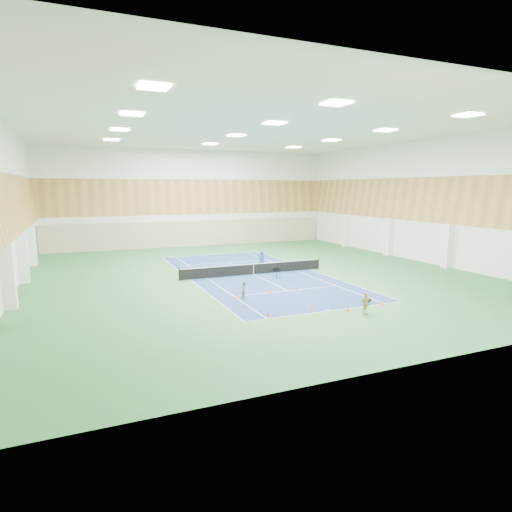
# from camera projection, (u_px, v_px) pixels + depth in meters

# --- Properties ---
(ground) EXTENTS (40.00, 40.00, 0.00)m
(ground) POSITION_uv_depth(u_px,v_px,m) (254.00, 274.00, 36.45)
(ground) COLOR #2E6D3A
(ground) RESTS_ON ground
(room_shell) EXTENTS (36.00, 40.00, 12.00)m
(room_shell) POSITION_uv_depth(u_px,v_px,m) (253.00, 204.00, 35.50)
(room_shell) COLOR white
(room_shell) RESTS_ON ground
(wood_cladding) EXTENTS (36.00, 40.00, 8.00)m
(wood_cladding) POSITION_uv_depth(u_px,v_px,m) (253.00, 179.00, 35.19)
(wood_cladding) COLOR #BD8846
(wood_cladding) RESTS_ON room_shell
(ceiling_light_grid) EXTENTS (21.40, 25.40, 0.06)m
(ceiling_light_grid) POSITION_uv_depth(u_px,v_px,m) (253.00, 130.00, 34.57)
(ceiling_light_grid) COLOR white
(ceiling_light_grid) RESTS_ON room_shell
(court_surface) EXTENTS (10.97, 23.77, 0.01)m
(court_surface) POSITION_uv_depth(u_px,v_px,m) (254.00, 274.00, 36.45)
(court_surface) COLOR navy
(court_surface) RESTS_ON ground
(tennis_balls_scatter) EXTENTS (10.57, 22.77, 0.07)m
(tennis_balls_scatter) POSITION_uv_depth(u_px,v_px,m) (254.00, 274.00, 36.44)
(tennis_balls_scatter) COLOR yellow
(tennis_balls_scatter) RESTS_ON ground
(tennis_net) EXTENTS (12.80, 0.10, 1.10)m
(tennis_net) POSITION_uv_depth(u_px,v_px,m) (254.00, 268.00, 36.36)
(tennis_net) COLOR black
(tennis_net) RESTS_ON ground
(back_curtain) EXTENTS (35.40, 0.16, 3.20)m
(back_curtain) POSITION_uv_depth(u_px,v_px,m) (194.00, 233.00, 54.16)
(back_curtain) COLOR #C6B793
(back_curtain) RESTS_ON ground
(door_left_b) EXTENTS (0.08, 1.80, 2.20)m
(door_left_b) POSITION_uv_depth(u_px,v_px,m) (13.00, 279.00, 29.38)
(door_left_b) COLOR #593319
(door_left_b) RESTS_ON ground
(coach) EXTENTS (0.66, 0.46, 1.72)m
(coach) POSITION_uv_depth(u_px,v_px,m) (262.00, 260.00, 38.43)
(coach) COLOR #203C93
(coach) RESTS_ON ground
(child_court) EXTENTS (0.72, 0.71, 1.17)m
(child_court) POSITION_uv_depth(u_px,v_px,m) (245.00, 290.00, 28.44)
(child_court) COLOR #9B9BA3
(child_court) RESTS_ON ground
(child_apron) EXTENTS (0.81, 0.43, 1.32)m
(child_apron) POSITION_uv_depth(u_px,v_px,m) (365.00, 304.00, 24.77)
(child_apron) COLOR tan
(child_apron) RESTS_ON ground
(ball_cart) EXTENTS (0.58, 0.58, 0.82)m
(ball_cart) POSITION_uv_depth(u_px,v_px,m) (277.00, 273.00, 34.97)
(ball_cart) COLOR black
(ball_cart) RESTS_ON ground
(cone_svc_a) EXTENTS (0.19, 0.19, 0.21)m
(cone_svc_a) POSITION_uv_depth(u_px,v_px,m) (236.00, 296.00, 28.69)
(cone_svc_a) COLOR orange
(cone_svc_a) RESTS_ON ground
(cone_svc_b) EXTENTS (0.21, 0.21, 0.23)m
(cone_svc_b) POSITION_uv_depth(u_px,v_px,m) (270.00, 291.00, 30.01)
(cone_svc_b) COLOR #EF490C
(cone_svc_b) RESTS_ON ground
(cone_svc_c) EXTENTS (0.17, 0.17, 0.19)m
(cone_svc_c) POSITION_uv_depth(u_px,v_px,m) (297.00, 289.00, 30.95)
(cone_svc_c) COLOR #E84C0C
(cone_svc_c) RESTS_ON ground
(cone_svc_d) EXTENTS (0.20, 0.20, 0.22)m
(cone_svc_d) POSITION_uv_depth(u_px,v_px,m) (331.00, 284.00, 32.45)
(cone_svc_d) COLOR #FA550D
(cone_svc_d) RESTS_ON ground
(cone_base_a) EXTENTS (0.22, 0.22, 0.24)m
(cone_base_a) POSITION_uv_depth(u_px,v_px,m) (268.00, 314.00, 24.64)
(cone_base_a) COLOR #EA400C
(cone_base_a) RESTS_ON ground
(cone_base_b) EXTENTS (0.18, 0.18, 0.19)m
(cone_base_b) POSITION_uv_depth(u_px,v_px,m) (312.00, 309.00, 25.66)
(cone_base_b) COLOR #FF500D
(cone_base_b) RESTS_ON ground
(cone_base_c) EXTENTS (0.22, 0.22, 0.24)m
(cone_base_c) POSITION_uv_depth(u_px,v_px,m) (348.00, 309.00, 25.57)
(cone_base_c) COLOR #FF4A0D
(cone_base_c) RESTS_ON ground
(cone_base_d) EXTENTS (0.20, 0.20, 0.22)m
(cone_base_d) POSITION_uv_depth(u_px,v_px,m) (382.00, 304.00, 26.83)
(cone_base_d) COLOR orange
(cone_base_d) RESTS_ON ground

